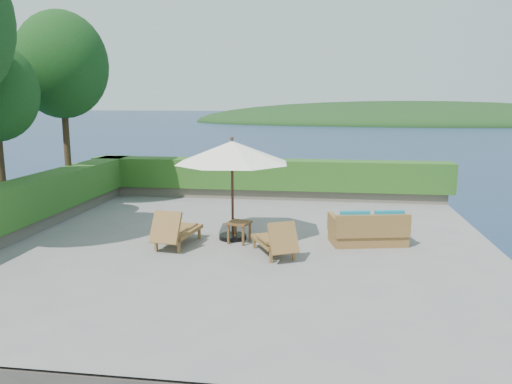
# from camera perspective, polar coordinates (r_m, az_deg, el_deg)

# --- Properties ---
(ground) EXTENTS (12.00, 12.00, 0.00)m
(ground) POSITION_cam_1_polar(r_m,az_deg,el_deg) (12.01, -1.96, -5.81)
(ground) COLOR gray
(ground) RESTS_ON ground
(foundation) EXTENTS (12.00, 12.00, 3.00)m
(foundation) POSITION_cam_1_polar(r_m,az_deg,el_deg) (12.54, -1.92, -12.63)
(foundation) COLOR #5C5349
(foundation) RESTS_ON ocean
(ocean) EXTENTS (600.00, 600.00, 0.00)m
(ocean) POSITION_cam_1_polar(r_m,az_deg,el_deg) (13.17, -1.88, -18.45)
(ocean) COLOR #172748
(ocean) RESTS_ON ground
(offshore_island) EXTENTS (126.00, 57.60, 12.60)m
(offshore_island) POSITION_cam_1_polar(r_m,az_deg,el_deg) (153.22, 16.85, 7.60)
(offshore_island) COLOR black
(offshore_island) RESTS_ON ocean
(planter_wall_far) EXTENTS (12.00, 0.60, 0.36)m
(planter_wall_far) POSITION_cam_1_polar(r_m,az_deg,el_deg) (17.37, 1.25, -0.13)
(planter_wall_far) COLOR #726C5B
(planter_wall_far) RESTS_ON ground
(planter_wall_left) EXTENTS (0.60, 12.00, 0.36)m
(planter_wall_left) POSITION_cam_1_polar(r_m,az_deg,el_deg) (14.04, -25.14, -3.67)
(planter_wall_left) COLOR #726C5B
(planter_wall_left) RESTS_ON ground
(hedge_far) EXTENTS (12.40, 0.90, 1.00)m
(hedge_far) POSITION_cam_1_polar(r_m,az_deg,el_deg) (17.26, 1.26, 2.06)
(hedge_far) COLOR #1C4A15
(hedge_far) RESTS_ON planter_wall_far
(hedge_left) EXTENTS (0.90, 12.40, 1.00)m
(hedge_left) POSITION_cam_1_polar(r_m,az_deg,el_deg) (13.91, -25.35, -0.98)
(hedge_left) COLOR #1C4A15
(hedge_left) RESTS_ON planter_wall_left
(tree_far) EXTENTS (2.80, 2.80, 6.03)m
(tree_far) POSITION_cam_1_polar(r_m,az_deg,el_deg) (16.66, -21.35, 13.33)
(tree_far) COLOR #3E2B17
(tree_far) RESTS_ON ground
(patio_umbrella) EXTENTS (3.49, 3.49, 2.51)m
(patio_umbrella) POSITION_cam_1_polar(r_m,az_deg,el_deg) (11.94, -2.75, 4.46)
(patio_umbrella) COLOR black
(patio_umbrella) RESTS_ON ground
(lounge_left) EXTENTS (0.87, 1.68, 0.93)m
(lounge_left) POSITION_cam_1_polar(r_m,az_deg,el_deg) (11.77, -9.18, -4.33)
(lounge_left) COLOR brown
(lounge_left) RESTS_ON ground
(lounge_right) EXTENTS (1.20, 1.59, 0.85)m
(lounge_right) POSITION_cam_1_polar(r_m,az_deg,el_deg) (10.93, 2.24, -5.54)
(lounge_right) COLOR brown
(lounge_right) RESTS_ON ground
(side_table) EXTENTS (0.60, 0.60, 0.52)m
(side_table) POSITION_cam_1_polar(r_m,az_deg,el_deg) (11.89, -1.94, -3.84)
(side_table) COLOR brown
(side_table) RESTS_ON ground
(wicker_loveseat) EXTENTS (1.91, 1.25, 0.86)m
(wicker_loveseat) POSITION_cam_1_polar(r_m,az_deg,el_deg) (12.10, 12.72, -4.30)
(wicker_loveseat) COLOR brown
(wicker_loveseat) RESTS_ON ground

